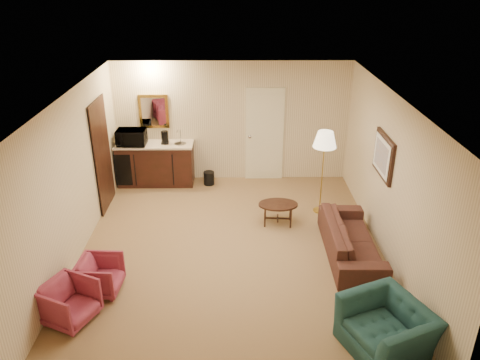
# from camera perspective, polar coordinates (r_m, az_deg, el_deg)

# --- Properties ---
(ground) EXTENTS (6.00, 6.00, 0.00)m
(ground) POSITION_cam_1_polar(r_m,az_deg,el_deg) (7.91, -1.01, -8.70)
(ground) COLOR #94764B
(ground) RESTS_ON ground
(room_walls) EXTENTS (5.02, 6.01, 2.61)m
(room_walls) POSITION_cam_1_polar(r_m,az_deg,el_deg) (7.83, -1.78, 5.01)
(room_walls) COLOR beige
(room_walls) RESTS_ON ground
(wetbar_cabinet) EXTENTS (1.64, 0.58, 0.92)m
(wetbar_cabinet) POSITION_cam_1_polar(r_m,az_deg,el_deg) (10.25, -10.22, 1.97)
(wetbar_cabinet) COLOR #351511
(wetbar_cabinet) RESTS_ON ground
(sofa) EXTENTS (0.61, 2.00, 0.78)m
(sofa) POSITION_cam_1_polar(r_m,az_deg,el_deg) (7.84, 13.46, -6.46)
(sofa) COLOR black
(sofa) RESTS_ON ground
(teal_armchair) EXTENTS (1.00, 1.18, 0.88)m
(teal_armchair) POSITION_cam_1_polar(r_m,az_deg,el_deg) (6.18, 17.52, -16.10)
(teal_armchair) COLOR #1C4645
(teal_armchair) RESTS_ON ground
(rose_chair_near) EXTENTS (0.58, 0.61, 0.59)m
(rose_chair_near) POSITION_cam_1_polar(r_m,az_deg,el_deg) (7.19, -16.69, -10.91)
(rose_chair_near) COLOR #9A3249
(rose_chair_near) RESTS_ON ground
(rose_chair_far) EXTENTS (0.79, 0.80, 0.64)m
(rose_chair_far) POSITION_cam_1_polar(r_m,az_deg,el_deg) (6.78, -20.14, -13.64)
(rose_chair_far) COLOR #9A3249
(rose_chair_far) RESTS_ON ground
(coffee_table) EXTENTS (0.76, 0.54, 0.41)m
(coffee_table) POSITION_cam_1_polar(r_m,az_deg,el_deg) (8.63, 4.63, -4.10)
(coffee_table) COLOR #321C10
(coffee_table) RESTS_ON ground
(floor_lamp) EXTENTS (0.56, 0.56, 1.64)m
(floor_lamp) POSITION_cam_1_polar(r_m,az_deg,el_deg) (8.90, 10.01, 0.90)
(floor_lamp) COLOR gold
(floor_lamp) RESTS_ON ground
(waste_bin) EXTENTS (0.26, 0.26, 0.29)m
(waste_bin) POSITION_cam_1_polar(r_m,az_deg,el_deg) (10.18, -3.81, 0.24)
(waste_bin) COLOR black
(waste_bin) RESTS_ON ground
(microwave) EXTENTS (0.60, 0.34, 0.41)m
(microwave) POSITION_cam_1_polar(r_m,az_deg,el_deg) (10.05, -13.12, 5.30)
(microwave) COLOR black
(microwave) RESTS_ON wetbar_cabinet
(coffee_maker) EXTENTS (0.17, 0.17, 0.28)m
(coffee_maker) POSITION_cam_1_polar(r_m,az_deg,el_deg) (9.99, -9.15, 5.13)
(coffee_maker) COLOR black
(coffee_maker) RESTS_ON wetbar_cabinet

